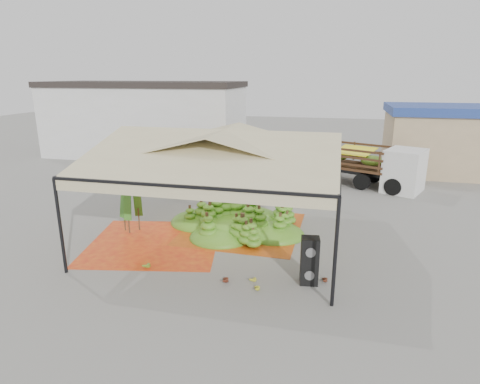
% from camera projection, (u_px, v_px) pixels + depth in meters
% --- Properties ---
extents(ground, '(90.00, 90.00, 0.00)m').
position_uv_depth(ground, '(226.00, 235.00, 15.20)').
color(ground, slate).
rests_on(ground, ground).
extents(canopy_tent, '(8.10, 8.10, 4.00)m').
position_uv_depth(canopy_tent, '(225.00, 149.00, 14.27)').
color(canopy_tent, black).
rests_on(canopy_tent, ground).
extents(building_white, '(14.30, 6.30, 5.40)m').
position_uv_depth(building_white, '(145.00, 119.00, 29.73)').
color(building_white, silver).
rests_on(building_white, ground).
extents(building_tan, '(6.30, 5.30, 4.10)m').
position_uv_depth(building_tan, '(439.00, 139.00, 24.53)').
color(building_tan, tan).
rests_on(building_tan, ground).
extents(tarp_left, '(5.30, 5.13, 0.01)m').
position_uv_depth(tarp_left, '(154.00, 243.00, 14.51)').
color(tarp_left, orange).
rests_on(tarp_left, ground).
extents(tarp_right, '(4.52, 4.74, 0.01)m').
position_uv_depth(tarp_right, '(243.00, 228.00, 15.87)').
color(tarp_right, '#C64F12').
rests_on(tarp_right, ground).
extents(banana_heap, '(6.47, 5.62, 1.24)m').
position_uv_depth(banana_heap, '(237.00, 214.00, 15.61)').
color(banana_heap, '#40831B').
rests_on(banana_heap, ground).
extents(hand_yellow_a, '(0.47, 0.43, 0.18)m').
position_uv_depth(hand_yellow_a, '(251.00, 278.00, 11.84)').
color(hand_yellow_a, gold).
rests_on(hand_yellow_a, ground).
extents(hand_yellow_b, '(0.46, 0.41, 0.18)m').
position_uv_depth(hand_yellow_b, '(254.00, 287.00, 11.30)').
color(hand_yellow_b, gold).
rests_on(hand_yellow_b, ground).
extents(hand_red_a, '(0.52, 0.46, 0.21)m').
position_uv_depth(hand_red_a, '(222.00, 279.00, 11.74)').
color(hand_red_a, '#582114').
rests_on(hand_red_a, ground).
extents(hand_red_b, '(0.43, 0.37, 0.18)m').
position_uv_depth(hand_red_b, '(322.00, 279.00, 11.77)').
color(hand_red_b, '#5F2F15').
rests_on(hand_red_b, ground).
extents(hand_green, '(0.49, 0.41, 0.21)m').
position_uv_depth(hand_green, '(145.00, 264.00, 12.67)').
color(hand_green, '#497618').
rests_on(hand_green, ground).
extents(hanging_bunches, '(4.74, 0.24, 0.20)m').
position_uv_depth(hanging_bunches, '(258.00, 161.00, 15.60)').
color(hanging_bunches, '#427217').
rests_on(hanging_bunches, ground).
extents(speaker_stack, '(0.57, 0.51, 1.42)m').
position_uv_depth(speaker_stack, '(310.00, 261.00, 11.52)').
color(speaker_stack, black).
rests_on(speaker_stack, ground).
extents(banana_leaves, '(0.96, 1.36, 3.70)m').
position_uv_depth(banana_leaves, '(132.00, 230.00, 15.67)').
color(banana_leaves, '#1E6C1C').
rests_on(banana_leaves, ground).
extents(vendor, '(0.64, 0.47, 1.62)m').
position_uv_depth(vendor, '(245.00, 195.00, 17.42)').
color(vendor, gray).
rests_on(vendor, ground).
extents(truck_left, '(6.04, 3.16, 1.98)m').
position_uv_depth(truck_left, '(234.00, 154.00, 24.44)').
color(truck_left, '#462817').
rests_on(truck_left, ground).
extents(truck_right, '(6.77, 4.59, 2.21)m').
position_uv_depth(truck_right, '(365.00, 161.00, 21.77)').
color(truck_right, '#492A18').
rests_on(truck_right, ground).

